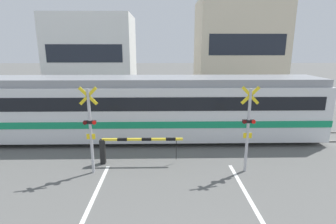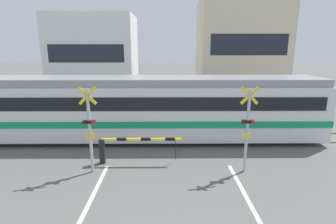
{
  "view_description": "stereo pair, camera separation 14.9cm",
  "coord_description": "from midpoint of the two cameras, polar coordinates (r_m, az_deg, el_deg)",
  "views": [
    {
      "loc": [
        -0.24,
        -2.63,
        4.68
      ],
      "look_at": [
        0.0,
        9.86,
        1.6
      ],
      "focal_mm": 28.0,
      "sensor_mm": 36.0,
      "label": 1
    },
    {
      "loc": [
        -0.1,
        -2.63,
        4.68
      ],
      "look_at": [
        0.0,
        9.86,
        1.6
      ],
      "focal_mm": 28.0,
      "sensor_mm": 36.0,
      "label": 2
    }
  ],
  "objects": [
    {
      "name": "rail_track_near",
      "position": [
        13.25,
        0.33,
        -6.64
      ],
      "size": [
        50.0,
        0.1,
        0.08
      ],
      "color": "gray",
      "rests_on": "ground_plane"
    },
    {
      "name": "rail_track_far",
      "position": [
        14.6,
        0.25,
        -4.67
      ],
      "size": [
        50.0,
        0.1,
        0.08
      ],
      "color": "gray",
      "rests_on": "ground_plane"
    },
    {
      "name": "commuter_train",
      "position": [
        13.8,
        -13.21,
        1.16
      ],
      "size": [
        22.0,
        2.82,
        3.24
      ],
      "color": "silver",
      "rests_on": "ground_plane"
    },
    {
      "name": "crossing_barrier_near",
      "position": [
        10.96,
        -9.54,
        -7.21
      ],
      "size": [
        3.39,
        0.2,
        1.1
      ],
      "color": "black",
      "rests_on": "ground_plane"
    },
    {
      "name": "crossing_barrier_far",
      "position": [
        16.86,
        6.61,
        0.37
      ],
      "size": [
        3.39,
        0.2,
        1.1
      ],
      "color": "black",
      "rests_on": "ground_plane"
    },
    {
      "name": "crossing_signal_left",
      "position": [
        10.11,
        -16.3,
        -3.04
      ],
      "size": [
        0.68,
        0.15,
        3.33
      ],
      "color": "#B2B2B7",
      "rests_on": "ground_plane"
    },
    {
      "name": "crossing_signal_right",
      "position": [
        10.21,
        17.3,
        -2.95
      ],
      "size": [
        0.68,
        0.15,
        3.33
      ],
      "color": "#B2B2B7",
      "rests_on": "ground_plane"
    },
    {
      "name": "pedestrian",
      "position": [
        19.71,
        0.41,
        3.05
      ],
      "size": [
        0.38,
        0.22,
        1.71
      ],
      "color": "#33384C",
      "rests_on": "ground_plane"
    },
    {
      "name": "building_left_of_street",
      "position": [
        26.68,
        -15.5,
        11.5
      ],
      "size": [
        7.75,
        5.53,
        7.62
      ],
      "color": "white",
      "rests_on": "ground_plane"
    },
    {
      "name": "building_right_of_street",
      "position": [
        26.77,
        15.58,
        12.93
      ],
      "size": [
        7.91,
        5.53,
        8.95
      ],
      "color": "beige",
      "rests_on": "ground_plane"
    }
  ]
}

